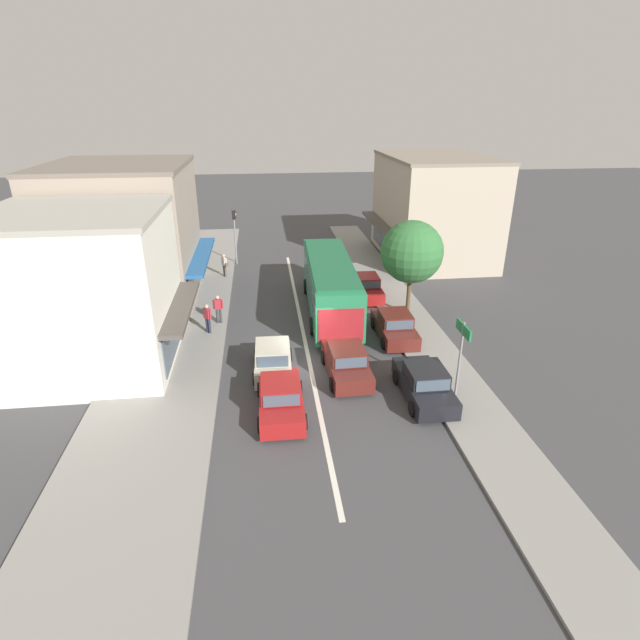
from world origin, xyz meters
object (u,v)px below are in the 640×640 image
Objects in this scene: parked_sedan_kerb_second at (394,326)px; street_tree_right at (412,252)px; parked_sedan_kerb_front at (424,384)px; hatchback_queue_far_back at (273,359)px; pedestrian_with_handbag_near at (224,264)px; sedan_behind_bus_mid at (346,362)px; sedan_adjacent_lane_trail at (281,398)px; traffic_light_downstreet at (235,228)px; directional_road_sign at (462,344)px; pedestrian_far_walker at (207,317)px; city_bus at (330,283)px; parked_sedan_kerb_third at (365,287)px; pedestrian_browsing_midblock at (218,307)px.

street_tree_right is at bearing 61.75° from parked_sedan_kerb_second.
parked_sedan_kerb_front and parked_sedan_kerb_second have the same top height.
pedestrian_with_handbag_near is at bearing 101.94° from hatchback_queue_far_back.
street_tree_right reaches higher than sedan_behind_bus_mid.
sedan_behind_bus_mid is 3.73m from parked_sedan_kerb_front.
sedan_adjacent_lane_trail is 20.88m from traffic_light_downstreet.
sedan_behind_bus_mid and parked_sedan_kerb_front have the same top height.
pedestrian_with_handbag_near is at bearing 130.92° from parked_sedan_kerb_second.
street_tree_right is at bearing 78.42° from parked_sedan_kerb_front.
traffic_light_downstreet is at bearing 77.97° from pedestrian_with_handbag_near.
directional_road_sign is 13.49m from pedestrian_far_walker.
parked_sedan_kerb_second is at bearing 44.81° from sedan_adjacent_lane_trail.
city_bus reaches higher than parked_sedan_kerb_front.
sedan_adjacent_lane_trail is 1.00× the size of parked_sedan_kerb_second.
pedestrian_with_handbag_near is (-9.27, 16.89, 0.40)m from parked_sedan_kerb_front.
pedestrian_browsing_midblock is (-9.08, -3.39, 0.40)m from parked_sedan_kerb_third.
sedan_adjacent_lane_trail and parked_sedan_kerb_third have the same top height.
street_tree_right reaches higher than sedan_adjacent_lane_trail.
directional_road_sign is at bearing -23.27° from hatchback_queue_far_back.
parked_sedan_kerb_front is (6.09, 0.38, 0.00)m from sedan_adjacent_lane_trail.
sedan_behind_bus_mid is 0.75× the size of street_tree_right.
parked_sedan_kerb_second is (0.24, 5.92, 0.00)m from parked_sedan_kerb_front.
hatchback_queue_far_back is at bearing -155.08° from parked_sedan_kerb_second.
pedestrian_far_walker is (-11.44, -1.41, -2.78)m from street_tree_right.
traffic_light_downstreet is 2.58× the size of pedestrian_browsing_midblock.
sedan_behind_bus_mid is at bearing -72.74° from traffic_light_downstreet.
pedestrian_far_walker is (-0.37, -9.48, -0.00)m from pedestrian_with_handbag_near.
pedestrian_browsing_midblock is (0.11, -8.19, -0.00)m from pedestrian_with_handbag_near.
city_bus is 10.20m from parked_sedan_kerb_front.
pedestrian_far_walker is at bearing 171.39° from parked_sedan_kerb_second.
pedestrian_browsing_midblock is at bearing -92.97° from traffic_light_downstreet.
hatchback_queue_far_back is (-3.61, -6.89, -1.17)m from city_bus.
pedestrian_with_handbag_near is 8.19m from pedestrian_browsing_midblock.
pedestrian_with_handbag_near reaches higher than sedan_behind_bus_mid.
directional_road_sign is (4.23, -2.64, 2.01)m from sedan_behind_bus_mid.
sedan_behind_bus_mid is 5.38m from directional_road_sign.
sedan_adjacent_lane_trail is 13.84m from parked_sedan_kerb_third.
street_tree_right is 3.45× the size of pedestrian_far_walker.
city_bus reaches higher than pedestrian_with_handbag_near.
city_bus is 2.58× the size of sedan_behind_bus_mid.
pedestrian_far_walker is at bearing 114.45° from sedan_adjacent_lane_trail.
parked_sedan_kerb_front is 5.92m from parked_sedan_kerb_second.
parked_sedan_kerb_third is at bearing 73.56° from sedan_behind_bus_mid.
parked_sedan_kerb_second is at bearing -49.08° from pedestrian_with_handbag_near.
pedestrian_browsing_midblock is at bearing 136.47° from parked_sedan_kerb_front.
pedestrian_browsing_midblock is (-6.46, -1.07, -0.81)m from city_bus.
sedan_adjacent_lane_trail is at bearing -86.28° from hatchback_queue_far_back.
pedestrian_browsing_midblock is (-10.42, 9.08, -1.61)m from directional_road_sign.
traffic_light_downstreet is at bearing 115.45° from directional_road_sign.
parked_sedan_kerb_front is at bearing -37.57° from pedestrian_far_walker.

